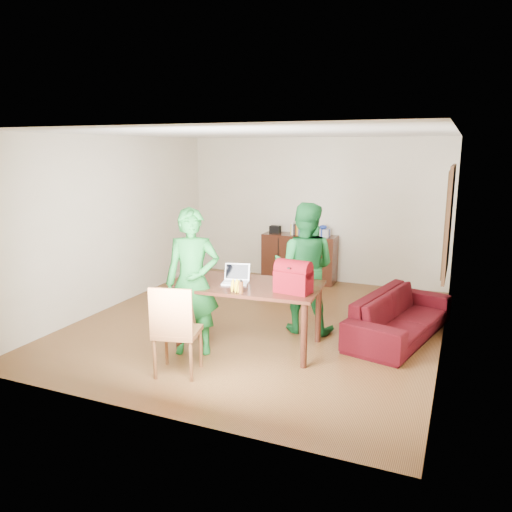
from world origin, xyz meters
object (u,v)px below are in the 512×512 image
at_px(laptop, 235,280).
at_px(red_bag, 293,280).
at_px(sofa, 400,316).
at_px(bottle, 241,287).
at_px(person_near, 193,282).
at_px(chair, 178,348).
at_px(table, 250,292).
at_px(person_far, 304,268).

xyz_separation_m(laptop, red_bag, (0.80, -0.09, 0.11)).
bearing_deg(sofa, bottle, 145.29).
height_order(laptop, bottle, laptop).
relative_size(person_near, laptop, 4.90).
relative_size(chair, red_bag, 2.51).
xyz_separation_m(table, person_far, (0.46, 0.83, 0.18)).
distance_m(bottle, red_bag, 0.63).
xyz_separation_m(person_far, red_bag, (0.16, -0.96, 0.08)).
bearing_deg(table, red_bag, -16.40).
height_order(chair, person_near, person_near).
height_order(red_bag, sofa, red_bag).
bearing_deg(sofa, chair, 148.24).
bearing_deg(table, person_far, 56.55).
bearing_deg(red_bag, chair, -131.16).
relative_size(chair, sofa, 0.52).
bearing_deg(laptop, person_far, 39.05).
xyz_separation_m(table, bottle, (0.06, -0.40, 0.19)).
bearing_deg(person_near, red_bag, -9.29).
bearing_deg(chair, table, 53.84).
bearing_deg(person_far, red_bag, 94.50).
height_order(person_far, bottle, person_far).
bearing_deg(sofa, person_far, 115.08).
bearing_deg(person_near, bottle, -20.41).
bearing_deg(chair, person_far, 50.91).
relative_size(person_far, red_bag, 4.28).
height_order(person_near, person_far, person_near).
xyz_separation_m(person_near, red_bag, (1.19, 0.31, 0.07)).
bearing_deg(red_bag, sofa, 55.14).
bearing_deg(table, chair, -117.00).
bearing_deg(person_far, sofa, -173.67).
bearing_deg(bottle, table, 98.44).
height_order(chair, sofa, chair).
height_order(person_near, bottle, person_near).
xyz_separation_m(bottle, red_bag, (0.56, 0.27, 0.07)).
distance_m(table, red_bag, 0.68).
xyz_separation_m(table, red_bag, (0.62, -0.13, 0.26)).
bearing_deg(sofa, person_near, 137.20).
bearing_deg(sofa, laptop, 134.08).
bearing_deg(sofa, red_bag, 151.13).
xyz_separation_m(table, person_near, (-0.57, -0.44, 0.19)).
xyz_separation_m(chair, person_far, (0.89, 1.88, 0.59)).
bearing_deg(person_near, sofa, 9.57).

